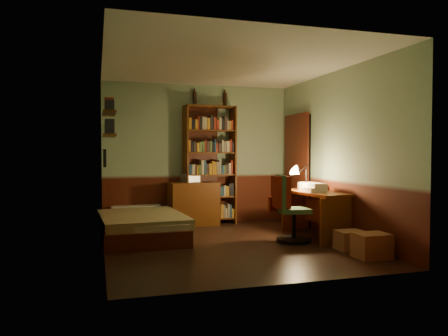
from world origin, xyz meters
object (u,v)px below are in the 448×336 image
object	(u,v)px
cardboard_box_a	(372,246)
mini_stereo	(190,178)
cardboard_box_b	(350,240)
dresser	(193,204)
bookshelf	(210,165)
bed	(141,216)
desk	(314,214)
desk_lamp	(306,171)
office_chair	(294,206)

from	to	relation	value
cardboard_box_a	mini_stereo	bearing A→B (deg)	117.53
cardboard_box_b	dresser	bearing A→B (deg)	122.50
bookshelf	cardboard_box_b	size ratio (longest dim) A/B	5.94
bed	cardboard_box_a	world-z (taller)	bed
dresser	bookshelf	xyz separation A→B (m)	(0.33, 0.09, 0.70)
dresser	cardboard_box_a	distance (m)	3.48
cardboard_box_b	desk	bearing A→B (deg)	93.37
mini_stereo	desk_lamp	world-z (taller)	desk_lamp
mini_stereo	cardboard_box_b	bearing A→B (deg)	-74.49
desk	bed	bearing A→B (deg)	154.69
desk	desk_lamp	distance (m)	0.70
dresser	desk	bearing A→B (deg)	-50.81
bed	mini_stereo	bearing A→B (deg)	41.88
bed	bookshelf	world-z (taller)	bookshelf
office_chair	cardboard_box_a	distance (m)	1.35
bed	dresser	distance (m)	1.30
mini_stereo	desk	world-z (taller)	mini_stereo
bookshelf	dresser	bearing A→B (deg)	-172.42
bed	bookshelf	distance (m)	1.79
desk_lamp	cardboard_box_b	xyz separation A→B (m)	(0.10, -1.13, -0.90)
mini_stereo	desk_lamp	bearing A→B (deg)	-61.09
cardboard_box_b	bed	bearing A→B (deg)	146.39
mini_stereo	office_chair	distance (m)	2.33
office_chair	mini_stereo	bearing A→B (deg)	130.09
desk	desk_lamp	xyz separation A→B (m)	(-0.04, 0.19, 0.67)
bed	desk	world-z (taller)	desk
dresser	desk_lamp	bearing A→B (deg)	-48.07
bed	mini_stereo	world-z (taller)	mini_stereo
mini_stereo	cardboard_box_a	bearing A→B (deg)	-78.77
bookshelf	office_chair	bearing A→B (deg)	-74.86
dresser	mini_stereo	world-z (taller)	mini_stereo
cardboard_box_a	office_chair	bearing A→B (deg)	113.01
mini_stereo	cardboard_box_a	size ratio (longest dim) A/B	0.70
desk_lamp	bed	bearing A→B (deg)	144.77
bed	desk	distance (m)	2.74
desk_lamp	cardboard_box_b	size ratio (longest dim) A/B	1.66
desk	desk_lamp	world-z (taller)	desk_lamp
mini_stereo	desk_lamp	size ratio (longest dim) A/B	0.48
bed	cardboard_box_a	distance (m)	3.50
bed	office_chair	xyz separation A→B (m)	(2.15, -1.07, 0.21)
bed	desk_lamp	size ratio (longest dim) A/B	3.58
bookshelf	desk_lamp	xyz separation A→B (m)	(1.21, -1.52, -0.07)
mini_stereo	bookshelf	world-z (taller)	bookshelf
cardboard_box_b	desk_lamp	bearing A→B (deg)	94.88
office_chair	cardboard_box_a	xyz separation A→B (m)	(0.51, -1.20, -0.38)
dresser	desk_lamp	size ratio (longest dim) A/B	1.44
cardboard_box_a	bookshelf	bearing A→B (deg)	112.44
bookshelf	cardboard_box_a	distance (m)	3.54
bed	desk_lamp	distance (m)	2.74
bed	cardboard_box_b	distance (m)	3.21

